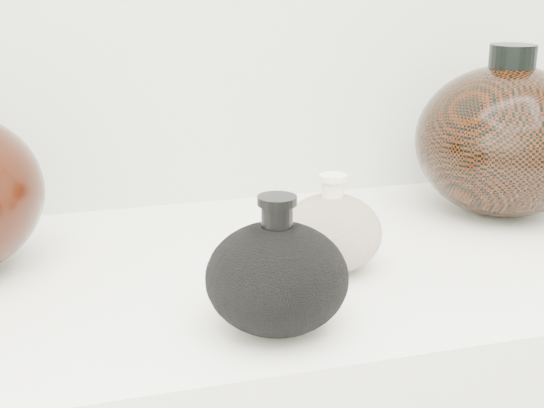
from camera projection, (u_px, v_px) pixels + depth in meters
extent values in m
cube|color=silver|center=(250.00, 275.00, 0.88)|extent=(1.20, 0.50, 0.03)
ellipsoid|color=black|center=(277.00, 278.00, 0.71)|extent=(0.17, 0.17, 0.10)
cylinder|color=black|center=(277.00, 217.00, 0.69)|extent=(0.04, 0.04, 0.03)
cylinder|color=black|center=(277.00, 200.00, 0.68)|extent=(0.05, 0.05, 0.01)
ellipsoid|color=beige|center=(332.00, 233.00, 0.85)|extent=(0.15, 0.15, 0.09)
cylinder|color=beige|center=(333.00, 189.00, 0.83)|extent=(0.03, 0.03, 0.03)
cylinder|color=beige|center=(333.00, 178.00, 0.83)|extent=(0.04, 0.04, 0.01)
ellipsoid|color=black|center=(505.00, 141.00, 1.03)|extent=(0.30, 0.30, 0.20)
cylinder|color=black|center=(513.00, 59.00, 0.99)|extent=(0.08, 0.08, 0.04)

